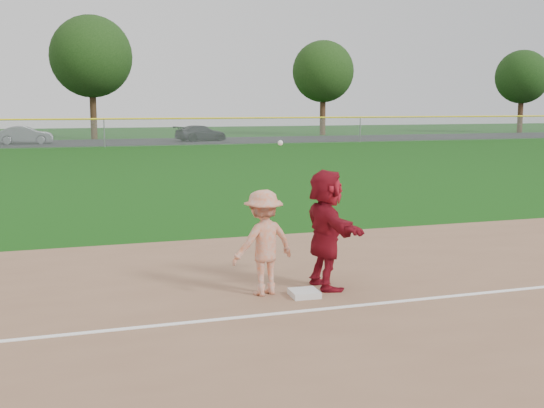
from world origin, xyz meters
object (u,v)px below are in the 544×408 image
object	(u,v)px
car_mid	(25,135)
car_right	(201,133)
base_runner	(326,229)
first_base	(304,293)

from	to	relation	value
car_mid	car_right	xyz separation A→B (m)	(13.72, -0.13, -0.04)
base_runner	car_right	distance (m)	45.96
first_base	car_right	distance (m)	46.43
car_right	first_base	bearing A→B (deg)	151.48
base_runner	car_right	size ratio (longest dim) A/B	0.45
first_base	car_right	world-z (taller)	car_right
base_runner	car_mid	world-z (taller)	base_runner
car_mid	first_base	bearing A→B (deg)	-170.25
base_runner	car_mid	bearing A→B (deg)	7.69
first_base	car_right	xyz separation A→B (m)	(8.18, 45.70, 0.58)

